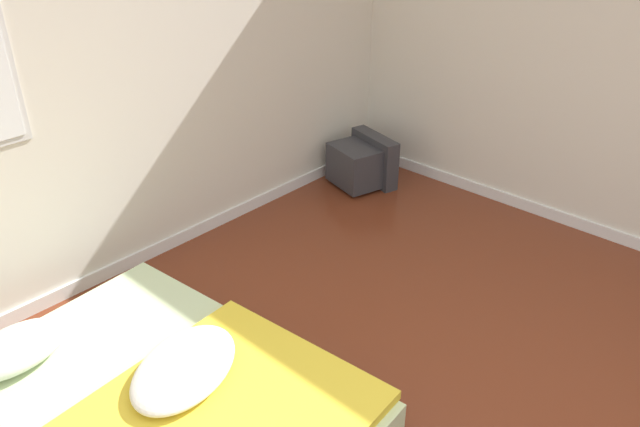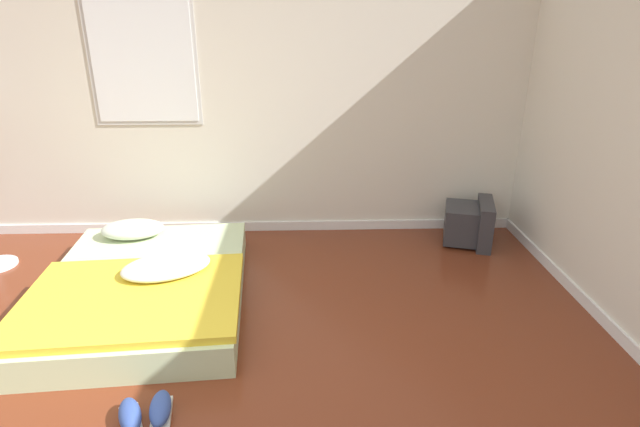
# 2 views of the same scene
# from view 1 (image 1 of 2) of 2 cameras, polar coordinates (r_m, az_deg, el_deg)

# --- Properties ---
(wall_back) EXTENTS (7.91, 0.08, 2.60)m
(wall_back) POSITION_cam_1_polar(r_m,az_deg,el_deg) (3.75, -23.31, 10.63)
(wall_back) COLOR silver
(wall_back) RESTS_ON ground_plane
(mattress_bed) EXTENTS (1.53, 1.98, 0.35)m
(mattress_bed) POSITION_cam_1_polar(r_m,az_deg,el_deg) (3.11, -14.88, -17.17)
(mattress_bed) COLOR beige
(mattress_bed) RESTS_ON ground_plane
(crt_tv) EXTENTS (0.52, 0.55, 0.41)m
(crt_tv) POSITION_cam_1_polar(r_m,az_deg,el_deg) (5.17, 3.88, 4.67)
(crt_tv) COLOR #333338
(crt_tv) RESTS_ON ground_plane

